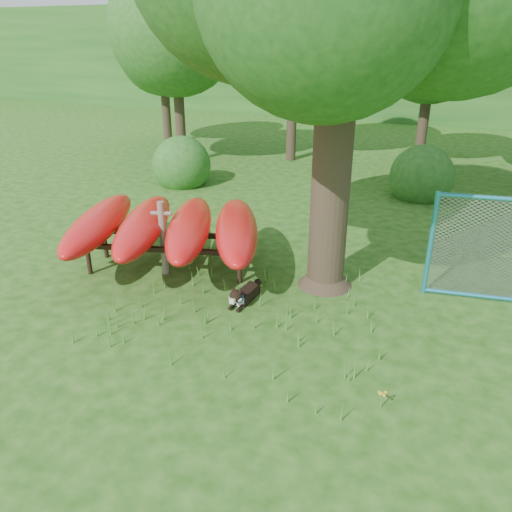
% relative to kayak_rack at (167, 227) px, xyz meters
% --- Properties ---
extents(ground, '(80.00, 80.00, 0.00)m').
position_rel_kayak_rack_xyz_m(ground, '(2.02, -2.00, -0.91)').
color(ground, '#1C4A0E').
rests_on(ground, ground).
extents(wooden_post, '(0.40, 0.20, 1.47)m').
position_rel_kayak_rack_xyz_m(wooden_post, '(0.03, -0.18, -0.13)').
color(wooden_post, '#6D6352').
rests_on(wooden_post, ground).
extents(kayak_rack, '(4.71, 4.21, 1.19)m').
position_rel_kayak_rack_xyz_m(kayak_rack, '(0.00, 0.00, 0.00)').
color(kayak_rack, black).
rests_on(kayak_rack, ground).
extents(husky_dog, '(0.28, 0.97, 0.43)m').
position_rel_kayak_rack_xyz_m(husky_dog, '(1.93, -0.66, -0.76)').
color(husky_dog, black).
rests_on(husky_dog, ground).
extents(wildflower_clump, '(0.12, 0.10, 0.25)m').
position_rel_kayak_rack_xyz_m(wildflower_clump, '(4.63, -2.44, -0.71)').
color(wildflower_clump, '#49922F').
rests_on(wildflower_clump, ground).
extents(bg_tree_a, '(4.40, 4.40, 6.70)m').
position_rel_kayak_rack_xyz_m(bg_tree_a, '(-4.48, 8.00, 3.57)').
color(bg_tree_a, '#33271B').
rests_on(bg_tree_a, ground).
extents(bg_tree_c, '(4.00, 4.00, 6.12)m').
position_rel_kayak_rack_xyz_m(bg_tree_c, '(3.52, 11.00, 3.20)').
color(bg_tree_c, '#33271B').
rests_on(bg_tree_c, ground).
extents(bg_tree_f, '(3.60, 3.60, 5.55)m').
position_rel_kayak_rack_xyz_m(bg_tree_f, '(-6.98, 11.00, 2.82)').
color(bg_tree_f, '#33271B').
rests_on(bg_tree_f, ground).
extents(shrub_left, '(1.80, 1.80, 1.80)m').
position_rel_kayak_rack_xyz_m(shrub_left, '(-2.98, 5.50, -0.91)').
color(shrub_left, '#235C1D').
rests_on(shrub_left, ground).
extents(shrub_mid, '(1.80, 1.80, 1.80)m').
position_rel_kayak_rack_xyz_m(shrub_mid, '(4.02, 7.00, -0.91)').
color(shrub_mid, '#235C1D').
rests_on(shrub_mid, ground).
extents(wooded_hillside, '(80.00, 12.00, 6.00)m').
position_rel_kayak_rack_xyz_m(wooded_hillside, '(2.02, 26.00, 2.09)').
color(wooded_hillside, '#235C1D').
rests_on(wooded_hillside, ground).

